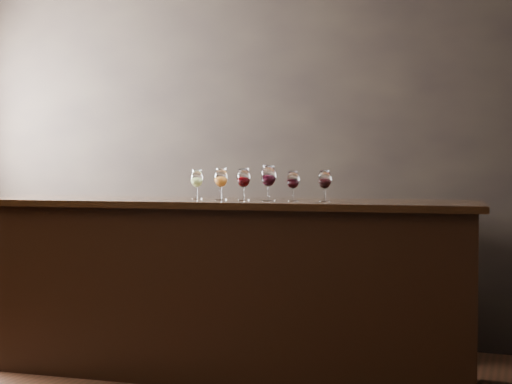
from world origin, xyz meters
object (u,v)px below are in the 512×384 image
(glass_red_a, at_px, (244,179))
(glass_red_b, at_px, (269,177))
(glass_white, at_px, (197,179))
(glass_red_c, at_px, (293,181))
(glass_amber, at_px, (221,179))
(back_bar_shelf, at_px, (183,267))
(bar_counter, at_px, (223,291))
(glass_red_d, at_px, (325,180))

(glass_red_a, xyz_separation_m, glass_red_b, (0.16, -0.01, 0.01))
(glass_white, bearing_deg, glass_red_c, -3.61)
(glass_white, relative_size, glass_amber, 0.95)
(glass_amber, height_order, glass_red_b, glass_red_b)
(back_bar_shelf, bearing_deg, glass_red_a, -46.23)
(bar_counter, relative_size, glass_red_a, 15.42)
(glass_amber, relative_size, glass_red_b, 0.91)
(glass_red_d, bearing_deg, glass_red_b, -173.24)
(glass_red_a, distance_m, glass_red_c, 0.31)
(glass_red_a, height_order, glass_red_c, glass_red_a)
(glass_white, height_order, glass_red_b, glass_red_b)
(back_bar_shelf, xyz_separation_m, glass_red_a, (0.86, -0.90, 0.69))
(glass_red_b, bearing_deg, bar_counter, 175.54)
(back_bar_shelf, bearing_deg, glass_red_c, -37.12)
(glass_amber, xyz_separation_m, glass_red_c, (0.47, -0.01, -0.01))
(bar_counter, xyz_separation_m, glass_red_a, (0.14, -0.02, 0.69))
(glass_red_b, bearing_deg, glass_white, 172.89)
(glass_white, height_order, glass_amber, glass_amber)
(glass_amber, xyz_separation_m, glass_red_a, (0.16, -0.02, 0.00))
(glass_red_b, relative_size, glass_red_c, 1.18)
(glass_red_b, height_order, glass_red_c, glass_red_b)
(bar_counter, distance_m, glass_white, 0.71)
(bar_counter, xyz_separation_m, glass_white, (-0.20, 0.04, 0.68))
(glass_red_c, bearing_deg, bar_counter, 179.76)
(glass_white, distance_m, glass_red_a, 0.34)
(glass_red_a, height_order, glass_red_d, glass_red_a)
(glass_amber, distance_m, glass_red_b, 0.32)
(glass_red_a, bearing_deg, glass_amber, 172.18)
(glass_white, xyz_separation_m, glass_amber, (0.18, -0.03, 0.01))
(glass_red_a, relative_size, glass_red_c, 1.08)
(bar_counter, relative_size, glass_amber, 15.45)
(glass_white, bearing_deg, glass_red_b, -7.11)
(glass_red_a, xyz_separation_m, glass_red_c, (0.31, 0.01, -0.01))
(back_bar_shelf, relative_size, glass_white, 15.62)
(back_bar_shelf, distance_m, glass_red_a, 1.43)
(back_bar_shelf, distance_m, glass_white, 1.21)
(glass_red_a, distance_m, glass_red_d, 0.50)
(bar_counter, xyz_separation_m, glass_amber, (-0.02, 0.01, 0.69))
(back_bar_shelf, height_order, glass_red_a, glass_red_a)
(glass_white, distance_m, glass_red_c, 0.65)
(glass_amber, bearing_deg, glass_white, 169.79)
(bar_counter, height_order, glass_white, glass_white)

